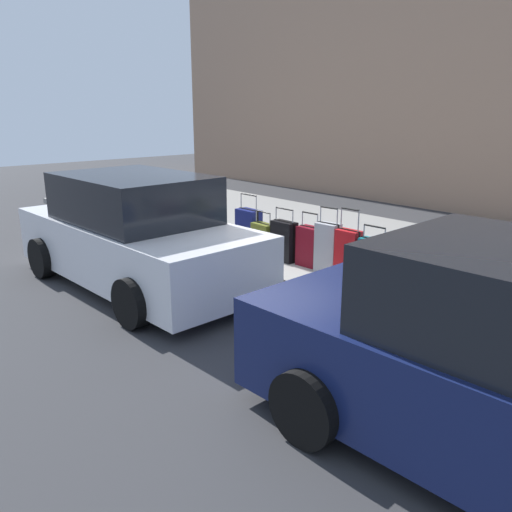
{
  "coord_description": "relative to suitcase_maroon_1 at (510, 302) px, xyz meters",
  "views": [
    {
      "loc": [
        -6.07,
        5.2,
        2.61
      ],
      "look_at": [
        -0.89,
        0.61,
        0.64
      ],
      "focal_mm": 36.36,
      "sensor_mm": 36.0,
      "label": 1
    }
  ],
  "objects": [
    {
      "name": "suitcase_teal_5",
      "position": [
        1.9,
        0.09,
        0.07
      ],
      "size": [
        0.42,
        0.21,
        0.9
      ],
      "color": "#0F606B",
      "rests_on": "sidewalk_curb"
    },
    {
      "name": "bollard_post",
      "position": [
        6.26,
        0.21,
        0.05
      ],
      "size": [
        0.13,
        0.13,
        0.66
      ],
      "primitive_type": "cylinder",
      "color": "#333338",
      "rests_on": "sidewalk_curb"
    },
    {
      "name": "suitcase_black_9",
      "position": [
        3.68,
        0.11,
        0.06
      ],
      "size": [
        0.46,
        0.22,
        0.9
      ],
      "color": "black",
      "rests_on": "sidewalk_curb"
    },
    {
      "name": "suitcase_maroon_8",
      "position": [
        3.21,
        -0.0,
        0.04
      ],
      "size": [
        0.38,
        0.27,
        0.89
      ],
      "color": "maroon",
      "rests_on": "sidewalk_curb"
    },
    {
      "name": "suitcase_black_2",
      "position": [
        0.48,
        -0.01,
        -0.02
      ],
      "size": [
        0.47,
        0.25,
        0.58
      ],
      "color": "black",
      "rests_on": "sidewalk_curb"
    },
    {
      "name": "fire_hydrant",
      "position": [
        5.65,
        0.06,
        0.1
      ],
      "size": [
        0.39,
        0.21,
        0.74
      ],
      "color": "#99999E",
      "rests_on": "sidewalk_curb"
    },
    {
      "name": "suitcase_red_6",
      "position": [
        2.35,
        0.08,
        0.09
      ],
      "size": [
        0.38,
        0.22,
        1.08
      ],
      "color": "red",
      "rests_on": "sidewalk_curb"
    },
    {
      "name": "sidewalk_curb",
      "position": [
        3.79,
        -1.68,
        -0.35
      ],
      "size": [
        18.0,
        5.0,
        0.14
      ],
      "primitive_type": "cube",
      "color": "gray",
      "rests_on": "ground_plane"
    },
    {
      "name": "suitcase_silver_7",
      "position": [
        2.78,
        0.05,
        0.11
      ],
      "size": [
        0.39,
        0.26,
        1.04
      ],
      "color": "#9EA0A8",
      "rests_on": "sidewalk_curb"
    },
    {
      "name": "suitcase_olive_10",
      "position": [
        4.18,
        0.12,
        -0.0
      ],
      "size": [
        0.45,
        0.24,
        0.78
      ],
      "color": "#59601E",
      "rests_on": "sidewalk_curb"
    },
    {
      "name": "ground_plane",
      "position": [
        3.79,
        0.82,
        -0.42
      ],
      "size": [
        40.0,
        40.0,
        0.0
      ],
      "primitive_type": "plane",
      "color": "#333335"
    },
    {
      "name": "suitcase_navy_4",
      "position": [
        1.43,
        0.01,
        -0.01
      ],
      "size": [
        0.42,
        0.26,
        0.6
      ],
      "color": "navy",
      "rests_on": "sidewalk_curb"
    },
    {
      "name": "suitcase_navy_11",
      "position": [
        4.7,
        0.0,
        0.08
      ],
      "size": [
        0.49,
        0.26,
        1.0
      ],
      "color": "navy",
      "rests_on": "sidewalk_curb"
    },
    {
      "name": "suitcase_olive_3",
      "position": [
        0.97,
        0.03,
        0.1
      ],
      "size": [
        0.4,
        0.25,
        1.08
      ],
      "color": "#59601E",
      "rests_on": "sidewalk_curb"
    },
    {
      "name": "suitcase_maroon_1",
      "position": [
        0.0,
        0.0,
        0.0
      ],
      "size": [
        0.4,
        0.26,
        0.85
      ],
      "color": "maroon",
      "rests_on": "sidewalk_curb"
    },
    {
      "name": "parked_car_white_1",
      "position": [
        4.56,
        2.36,
        0.36
      ],
      "size": [
        4.48,
        2.15,
        1.69
      ],
      "color": "silver",
      "rests_on": "ground_plane"
    }
  ]
}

